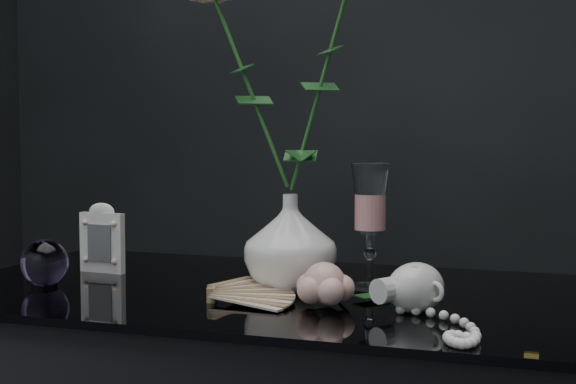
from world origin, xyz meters
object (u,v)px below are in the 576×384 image
(wine_glass, at_px, (370,226))
(paperweight, at_px, (45,263))
(vase, at_px, (290,243))
(pearl_jar, at_px, (416,285))
(loose_rose, at_px, (324,284))
(picture_frame, at_px, (102,238))

(wine_glass, relative_size, paperweight, 2.63)
(wine_glass, height_order, paperweight, wine_glass)
(vase, height_order, paperweight, vase)
(vase, height_order, pearl_jar, vase)
(vase, relative_size, pearl_jar, 0.60)
(paperweight, relative_size, loose_rose, 0.41)
(pearl_jar, bearing_deg, loose_rose, -143.94)
(wine_glass, xyz_separation_m, loose_rose, (-0.03, -0.15, -0.07))
(pearl_jar, bearing_deg, vase, -169.85)
(vase, distance_m, pearl_jar, 0.23)
(paperweight, bearing_deg, wine_glass, 15.77)
(paperweight, xyz_separation_m, pearl_jar, (0.60, 0.00, -0.00))
(wine_glass, distance_m, pearl_jar, 0.18)
(picture_frame, relative_size, pearl_jar, 0.49)
(loose_rose, xyz_separation_m, pearl_jar, (0.13, 0.01, 0.00))
(picture_frame, xyz_separation_m, pearl_jar, (0.58, -0.14, -0.03))
(vase, xyz_separation_m, pearl_jar, (0.21, -0.09, -0.04))
(paperweight, bearing_deg, pearl_jar, 0.21)
(loose_rose, relative_size, pearl_jar, 0.73)
(vase, relative_size, wine_glass, 0.76)
(vase, distance_m, picture_frame, 0.37)
(wine_glass, xyz_separation_m, paperweight, (-0.50, -0.14, -0.06))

